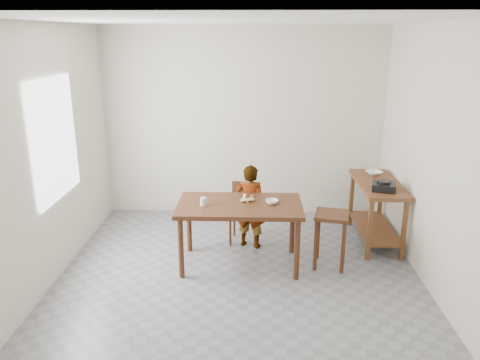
{
  "coord_description": "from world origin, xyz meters",
  "views": [
    {
      "loc": [
        0.15,
        -4.63,
        2.58
      ],
      "look_at": [
        0.0,
        0.4,
        1.0
      ],
      "focal_mm": 35.0,
      "sensor_mm": 36.0,
      "label": 1
    }
  ],
  "objects_px": {
    "child": "(250,206)",
    "stool": "(330,240)",
    "dining_chair": "(244,214)",
    "dining_table": "(240,234)",
    "prep_counter": "(376,212)"
  },
  "relations": [
    {
      "from": "child",
      "to": "stool",
      "type": "height_order",
      "value": "child"
    },
    {
      "from": "child",
      "to": "dining_chair",
      "type": "bearing_deg",
      "value": -43.65
    },
    {
      "from": "dining_table",
      "to": "prep_counter",
      "type": "distance_m",
      "value": 1.86
    },
    {
      "from": "prep_counter",
      "to": "stool",
      "type": "distance_m",
      "value": 0.98
    },
    {
      "from": "dining_table",
      "to": "dining_chair",
      "type": "distance_m",
      "value": 0.63
    },
    {
      "from": "dining_table",
      "to": "stool",
      "type": "relative_size",
      "value": 2.16
    },
    {
      "from": "prep_counter",
      "to": "dining_chair",
      "type": "distance_m",
      "value": 1.68
    },
    {
      "from": "dining_table",
      "to": "child",
      "type": "relative_size",
      "value": 1.31
    },
    {
      "from": "dining_chair",
      "to": "stool",
      "type": "distance_m",
      "value": 1.19
    },
    {
      "from": "child",
      "to": "dining_table",
      "type": "bearing_deg",
      "value": 94.44
    },
    {
      "from": "child",
      "to": "stool",
      "type": "distance_m",
      "value": 1.07
    },
    {
      "from": "prep_counter",
      "to": "child",
      "type": "bearing_deg",
      "value": -172.72
    },
    {
      "from": "dining_chair",
      "to": "child",
      "type": "bearing_deg",
      "value": -54.41
    },
    {
      "from": "dining_table",
      "to": "child",
      "type": "bearing_deg",
      "value": 76.86
    },
    {
      "from": "dining_table",
      "to": "dining_chair",
      "type": "height_order",
      "value": "dining_chair"
    }
  ]
}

